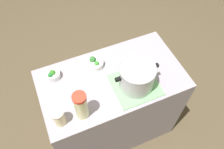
# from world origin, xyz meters

# --- Properties ---
(ground_plane) EXTENTS (8.00, 8.00, 0.00)m
(ground_plane) POSITION_xyz_m (0.00, 0.00, 0.00)
(ground_plane) COLOR brown
(counter_slab) EXTENTS (1.10, 0.61, 0.90)m
(counter_slab) POSITION_xyz_m (0.00, 0.00, 0.45)
(counter_slab) COLOR gray
(counter_slab) RESTS_ON ground_plane
(dish_cloth) EXTENTS (0.33, 0.32, 0.01)m
(dish_cloth) POSITION_xyz_m (-0.13, 0.12, 0.91)
(dish_cloth) COLOR #73BB74
(dish_cloth) RESTS_ON counter_slab
(cooking_pot) EXTENTS (0.33, 0.26, 0.20)m
(cooking_pot) POSITION_xyz_m (-0.13, 0.12, 1.02)
(cooking_pot) COLOR #B7B7BC
(cooking_pot) RESTS_ON dish_cloth
(lemonade_pitcher) EXTENTS (0.09, 0.09, 0.25)m
(lemonade_pitcher) POSITION_xyz_m (0.30, 0.19, 1.03)
(lemonade_pitcher) COLOR #EBECA5
(lemonade_pitcher) RESTS_ON counter_slab
(mason_jar) EXTENTS (0.08, 0.08, 0.14)m
(mason_jar) POSITION_xyz_m (0.45, 0.19, 0.97)
(mason_jar) COLOR beige
(mason_jar) RESTS_ON counter_slab
(broccoli_bowl_front) EXTENTS (0.12, 0.12, 0.08)m
(broccoli_bowl_front) POSITION_xyz_m (0.07, -0.17, 0.94)
(broccoli_bowl_front) COLOR silver
(broccoli_bowl_front) RESTS_ON counter_slab
(broccoli_bowl_center) EXTENTS (0.10, 0.10, 0.07)m
(broccoli_bowl_center) POSITION_xyz_m (0.40, -0.18, 0.94)
(broccoli_bowl_center) COLOR silver
(broccoli_bowl_center) RESTS_ON counter_slab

